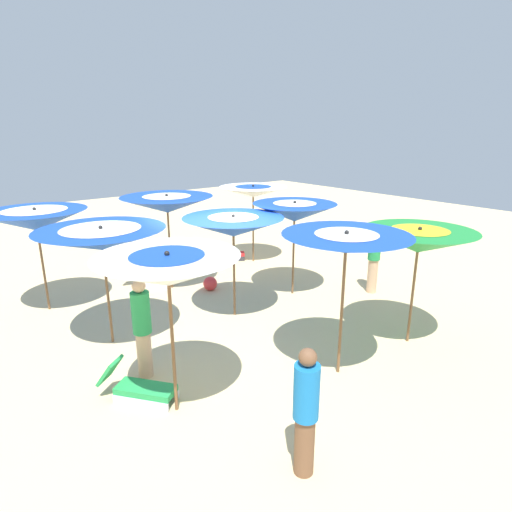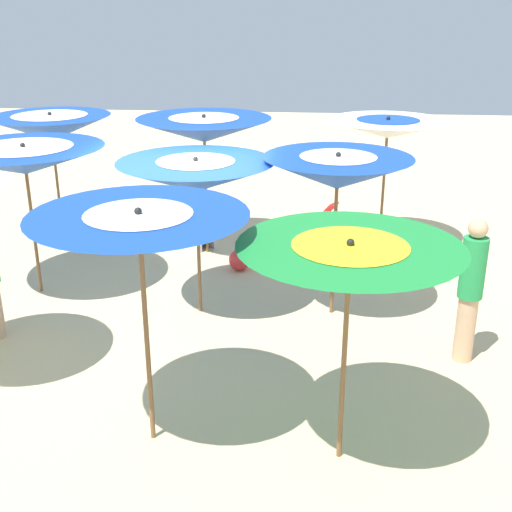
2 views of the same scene
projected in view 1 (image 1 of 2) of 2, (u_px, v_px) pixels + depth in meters
The scene contains 17 objects.
ground at pixel (224, 320), 9.15m from camera, with size 36.36×36.36×0.04m, color beige.
beach_umbrella_0 at pixel (36, 220), 9.05m from camera, with size 2.14×2.14×2.35m.
beach_umbrella_1 at pixel (102, 239), 7.58m from camera, with size 2.30×2.30×2.31m.
beach_umbrella_2 at pixel (168, 270), 5.58m from camera, with size 1.95×1.95×2.43m.
beach_umbrella_3 at pixel (167, 204), 10.34m from camera, with size 2.26×2.26×2.44m.
beach_umbrella_4 at pixel (233, 226), 8.78m from camera, with size 2.13×2.13×2.26m.
beach_umbrella_5 at pixel (346, 243), 6.51m from camera, with size 2.02×2.02×2.47m.
beach_umbrella_6 at pixel (253, 192), 12.54m from camera, with size 2.01×2.01×2.38m.
beach_umbrella_7 at pixel (295, 212), 9.99m from camera, with size 2.00×2.00×2.34m.
beach_umbrella_8 at pixel (419, 241), 7.62m from camera, with size 2.01×2.01×2.28m.
lounger_0 at pixel (228, 254), 13.19m from camera, with size 0.87×1.13×0.62m.
lounger_1 at pixel (150, 279), 11.01m from camera, with size 1.13×1.16×0.59m.
lounger_2 at pixel (140, 387), 6.37m from camera, with size 1.17×1.02×0.63m.
beachgoer_0 at pixel (374, 255), 10.38m from camera, with size 0.30×0.30×1.85m.
beachgoer_1 at pixel (142, 327), 6.80m from camera, with size 0.30×0.30×1.71m.
beachgoer_2 at pixel (306, 410), 4.83m from camera, with size 0.30×0.30×1.65m.
beach_ball at pixel (210, 284), 10.73m from camera, with size 0.36×0.36×0.36m, color red.
Camera 1 is at (6.96, -4.68, 3.96)m, focal length 29.60 mm.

